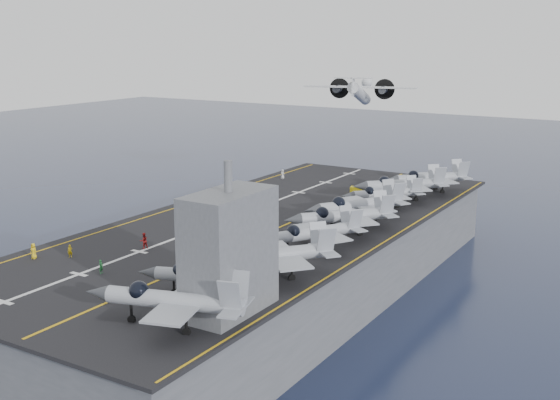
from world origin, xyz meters
The scene contains 29 objects.
ground centered at (0.00, 0.00, 0.00)m, with size 500.00×500.00×0.00m, color #142135.
hull centered at (0.00, 0.00, 5.00)m, with size 36.00×90.00×10.00m, color #56595E.
flight_deck centered at (0.00, 0.00, 10.20)m, with size 38.00×92.00×0.40m, color black.
foul_line centered at (3.00, 0.00, 10.42)m, with size 0.35×90.00×0.02m, color gold.
landing_centerline centered at (-6.00, 0.00, 10.42)m, with size 0.50×90.00×0.02m, color silver.
deck_edge_port centered at (-17.00, 0.00, 10.42)m, with size 0.25×90.00×0.02m, color gold.
deck_edge_stbd centered at (18.50, 0.00, 10.42)m, with size 0.25×90.00×0.02m, color gold.
island_superstructure centered at (15.00, -30.00, 17.90)m, with size 5.00×10.00×15.00m, color #56595E, non-canonical shape.
fighter_jet_0 centered at (12.86, -35.79, 13.18)m, with size 18.33×14.71×5.55m, color #9EA5AF, non-canonical shape.
fighter_jet_1 centered at (10.74, -27.90, 12.74)m, with size 15.74×13.11×4.67m, color #9AA3AA, non-canonical shape.
fighter_jet_2 centered at (13.45, -19.48, 13.20)m, with size 18.60×19.25×5.60m, color gray, non-canonical shape.
fighter_jet_3 centered at (12.59, -8.07, 12.90)m, with size 15.67×17.28×5.00m, color gray, non-canonical shape.
fighter_jet_4 centered at (12.40, 0.84, 13.09)m, with size 18.06×18.41×5.38m, color #909AA0, non-canonical shape.
fighter_jet_5 centered at (11.45, 7.36, 13.19)m, with size 17.72×19.33×5.59m, color #929BA3, non-canonical shape.
fighter_jet_6 centered at (10.97, 18.26, 12.70)m, with size 15.49×15.67×4.59m, color #99A1A8, non-canonical shape.
fighter_jet_7 centered at (11.49, 24.47, 13.12)m, with size 18.58×18.33×5.44m, color #9BA3AA, non-canonical shape.
fighter_jet_8 centered at (13.28, 32.39, 13.04)m, with size 17.84×18.00×5.28m, color #9FA7AF, non-canonical shape.
tow_cart_a centered at (2.19, -19.29, 10.96)m, with size 2.03×1.47×1.12m, color gold, non-canonical shape.
tow_cart_b centered at (5.76, 4.02, 10.96)m, with size 2.01×1.45×1.11m, color gold, non-canonical shape.
tow_cart_c centered at (2.91, 24.38, 11.00)m, with size 2.28×1.78×1.21m, color yellow, non-canonical shape.
crew_0 centered at (-15.05, -28.69, 11.36)m, with size 1.16×0.78×1.92m, color yellow.
crew_1 centered at (-11.66, -26.05, 11.19)m, with size 1.14×1.05×1.58m, color gold.
crew_2 centered at (-6.43, -18.64, 11.43)m, with size 1.25×1.46×2.06m, color #B21919.
crew_3 centered at (-15.46, 12.56, 11.38)m, with size 1.31×1.42×1.96m, color #B21919.
crew_4 centered at (-9.72, 7.23, 11.20)m, with size 1.06×1.15×1.59m, color #268C33.
crew_5 centered at (-14.70, 29.08, 11.27)m, with size 1.10×0.79×1.73m, color silver.
crew_6 centered at (-4.06, -28.40, 11.20)m, with size 0.75×1.03×1.60m, color #248037.
crew_7 centered at (2.19, -13.56, 11.31)m, with size 1.11×0.76×1.82m, color silver.
transport_plane centered at (-10.86, 54.25, 24.81)m, with size 27.30×21.79×5.67m, color white, non-canonical shape.
Camera 1 is at (52.65, -82.50, 36.66)m, focal length 45.00 mm.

